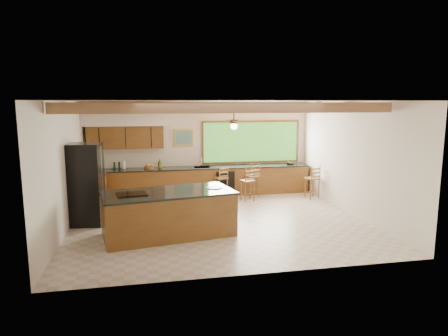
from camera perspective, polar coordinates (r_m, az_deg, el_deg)
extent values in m
plane|color=beige|center=(10.20, -0.77, -7.57)|extent=(7.20, 7.20, 0.00)
cube|color=beige|center=(13.05, -3.38, 2.88)|extent=(7.20, 0.04, 3.00)
cube|color=beige|center=(6.75, 4.23, -3.23)|extent=(7.20, 0.04, 3.00)
cube|color=beige|center=(9.88, -21.79, 0.14)|extent=(0.04, 6.50, 3.00)
cube|color=beige|center=(11.09, 17.83, 1.30)|extent=(0.04, 6.50, 3.00)
cube|color=#9C6D4E|center=(9.76, -0.81, 9.54)|extent=(7.20, 6.50, 0.04)
cube|color=#97674B|center=(8.19, 1.24, 8.60)|extent=(7.10, 0.15, 0.22)
cube|color=#97674B|center=(10.25, -1.32, 8.75)|extent=(7.10, 0.15, 0.22)
cube|color=#97674B|center=(12.03, -2.82, 8.83)|extent=(7.10, 0.15, 0.22)
cube|color=brown|center=(12.71, -13.86, 4.26)|extent=(2.30, 0.35, 0.70)
cube|color=white|center=(12.61, -13.98, 6.95)|extent=(2.60, 0.50, 0.48)
cylinder|color=#FFEABF|center=(12.67, -17.12, 5.78)|extent=(0.10, 0.10, 0.01)
cylinder|color=#FFEABF|center=(12.61, -10.74, 6.02)|extent=(0.10, 0.10, 0.01)
cube|color=#60A83C|center=(13.34, 3.89, 3.75)|extent=(3.20, 0.04, 1.30)
cube|color=gold|center=(12.92, -5.80, 4.34)|extent=(0.64, 0.03, 0.54)
cube|color=#447B64|center=(12.90, -5.79, 4.33)|extent=(0.54, 0.01, 0.44)
cube|color=brown|center=(12.88, -3.13, -1.98)|extent=(7.00, 0.65, 0.88)
cube|color=black|center=(12.80, -3.15, 0.04)|extent=(7.04, 0.69, 0.04)
cube|color=brown|center=(11.33, -18.55, -4.03)|extent=(0.65, 2.35, 0.88)
cube|color=black|center=(11.24, -18.67, -1.75)|extent=(0.69, 2.39, 0.04)
cube|color=black|center=(12.68, 0.22, -2.24)|extent=(0.60, 0.02, 0.78)
cube|color=silver|center=(12.80, -3.15, 0.06)|extent=(0.50, 0.38, 0.03)
cylinder|color=silver|center=(12.97, -3.28, 0.92)|extent=(0.03, 0.03, 0.30)
cylinder|color=silver|center=(12.85, -3.22, 1.43)|extent=(0.03, 0.20, 0.03)
cylinder|color=white|center=(12.76, -14.15, 0.43)|extent=(0.11, 0.11, 0.26)
cylinder|color=#183C19|center=(12.87, -15.39, 0.35)|extent=(0.06, 0.06, 0.22)
cylinder|color=#183C19|center=(12.85, -14.72, 0.37)|extent=(0.06, 0.06, 0.22)
cube|color=black|center=(13.45, 9.44, 0.68)|extent=(0.27, 0.24, 0.10)
cube|color=brown|center=(9.12, -7.92, -6.56)|extent=(3.02, 1.78, 0.96)
cube|color=black|center=(9.00, -8.00, -3.49)|extent=(3.07, 1.83, 0.04)
cube|color=black|center=(8.85, -13.03, -3.64)|extent=(0.71, 0.60, 0.02)
cylinder|color=white|center=(9.27, -1.39, -2.83)|extent=(0.35, 0.35, 0.02)
cube|color=black|center=(10.29, -19.15, -2.20)|extent=(0.85, 0.83, 2.00)
cube|color=silver|center=(10.24, -16.99, -2.14)|extent=(0.03, 0.06, 1.84)
cube|color=brown|center=(12.70, 4.06, -1.15)|extent=(0.49, 0.49, 0.04)
cylinder|color=brown|center=(12.58, 3.55, -2.82)|extent=(0.04, 0.04, 0.64)
cylinder|color=brown|center=(12.67, 4.90, -2.76)|extent=(0.04, 0.04, 0.64)
cylinder|color=brown|center=(12.88, 3.20, -2.54)|extent=(0.04, 0.04, 0.64)
cylinder|color=brown|center=(12.95, 4.52, -2.48)|extent=(0.04, 0.04, 0.64)
cube|color=brown|center=(12.48, -0.46, -1.43)|extent=(0.48, 0.48, 0.04)
cylinder|color=brown|center=(12.38, -1.01, -3.07)|extent=(0.04, 0.04, 0.61)
cylinder|color=brown|center=(12.43, 0.34, -3.01)|extent=(0.04, 0.04, 0.61)
cylinder|color=brown|center=(12.66, -1.25, -2.78)|extent=(0.04, 0.04, 0.61)
cylinder|color=brown|center=(12.72, 0.07, -2.73)|extent=(0.04, 0.04, 0.61)
cube|color=brown|center=(12.10, 3.39, -1.83)|extent=(0.43, 0.43, 0.04)
cylinder|color=brown|center=(11.99, 2.87, -3.50)|extent=(0.04, 0.04, 0.60)
cylinder|color=brown|center=(12.06, 4.22, -3.44)|extent=(0.04, 0.04, 0.60)
cylinder|color=brown|center=(12.27, 2.54, -3.21)|extent=(0.04, 0.04, 0.60)
cylinder|color=brown|center=(12.34, 3.86, -3.14)|extent=(0.04, 0.04, 0.60)
cube|color=brown|center=(12.70, 12.51, -1.44)|extent=(0.45, 0.45, 0.04)
cylinder|color=brown|center=(12.57, 12.10, -3.07)|extent=(0.04, 0.04, 0.62)
cylinder|color=brown|center=(12.69, 13.35, -3.00)|extent=(0.04, 0.04, 0.62)
cylinder|color=brown|center=(12.84, 11.57, -2.79)|extent=(0.04, 0.04, 0.62)
cylinder|color=brown|center=(12.95, 12.80, -2.73)|extent=(0.04, 0.04, 0.62)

